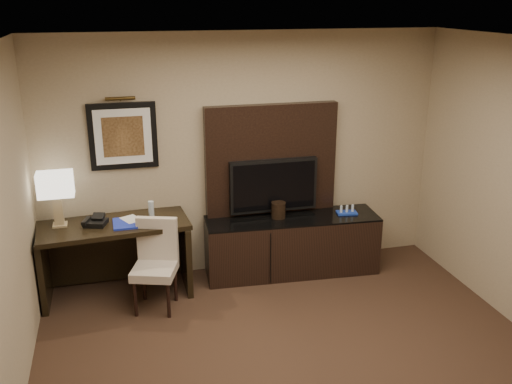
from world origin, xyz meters
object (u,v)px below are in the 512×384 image
object	(u,v)px
desk_chair	(155,270)
table_lamp	(57,200)
minibar_tray	(347,210)
tv	(273,185)
desk_phone	(95,220)
desk	(117,259)
ice_bucket	(278,210)
water_bottle	(151,209)
credenza	(292,245)

from	to	relation	value
desk_chair	table_lamp	world-z (taller)	table_lamp
minibar_tray	tv	bearing A→B (deg)	166.92
table_lamp	desk_phone	bearing A→B (deg)	-11.82
desk_phone	desk	bearing A→B (deg)	18.66
desk	ice_bucket	distance (m)	1.83
minibar_tray	desk_chair	bearing A→B (deg)	-169.67
water_bottle	ice_bucket	size ratio (longest dim) A/B	0.99
desk_phone	water_bottle	size ratio (longest dim) A/B	1.19
table_lamp	water_bottle	xyz separation A→B (m)	(0.93, 0.00, -0.19)
desk	water_bottle	xyz separation A→B (m)	(0.40, 0.08, 0.50)
desk_chair	desk_phone	distance (m)	0.80
ice_bucket	minibar_tray	world-z (taller)	ice_bucket
table_lamp	ice_bucket	xyz separation A→B (m)	(2.33, -0.00, -0.33)
desk_phone	ice_bucket	world-z (taller)	desk_phone
desk_phone	minibar_tray	xyz separation A→B (m)	(2.77, -0.00, -0.15)
desk_chair	table_lamp	size ratio (longest dim) A/B	1.55
water_bottle	ice_bucket	xyz separation A→B (m)	(1.40, -0.01, -0.14)
desk	desk_phone	xyz separation A→B (m)	(-0.18, -0.00, 0.46)
desk_phone	ice_bucket	xyz separation A→B (m)	(1.97, 0.07, -0.10)
minibar_tray	table_lamp	bearing A→B (deg)	178.62
tv	table_lamp	bearing A→B (deg)	-177.11
desk	credenza	xyz separation A→B (m)	(1.95, 0.04, -0.07)
tv	minibar_tray	distance (m)	0.90
desk_chair	table_lamp	xyz separation A→B (m)	(-0.89, 0.48, 0.66)
tv	desk_chair	distance (m)	1.64
credenza	desk_chair	distance (m)	1.65
desk_chair	minibar_tray	xyz separation A→B (m)	(2.23, 0.41, 0.28)
desk	tv	bearing A→B (deg)	1.75
desk_chair	minibar_tray	bearing A→B (deg)	29.18
tv	desk_phone	size ratio (longest dim) A/B	4.71
ice_bucket	minibar_tray	distance (m)	0.80
desk_phone	minibar_tray	world-z (taller)	desk_phone
credenza	ice_bucket	size ratio (longest dim) A/B	10.81
water_bottle	desk_chair	bearing A→B (deg)	-93.98
desk_chair	desk_phone	world-z (taller)	desk_phone
table_lamp	water_bottle	world-z (taller)	table_lamp
desk	minibar_tray	size ratio (longest dim) A/B	6.69
tv	ice_bucket	size ratio (longest dim) A/B	5.53
credenza	table_lamp	xyz separation A→B (m)	(-2.48, 0.03, 0.76)
desk	desk_phone	world-z (taller)	desk_phone
ice_bucket	tv	bearing A→B (deg)	102.95
desk_phone	desk_chair	bearing A→B (deg)	-18.61
tv	desk_phone	world-z (taller)	tv
desk	desk_phone	size ratio (longest dim) A/B	7.14
ice_bucket	minibar_tray	bearing A→B (deg)	-5.27
desk_chair	water_bottle	world-z (taller)	water_bottle
desk	desk_phone	bearing A→B (deg)	175.74
tv	desk_chair	size ratio (longest dim) A/B	1.15
desk	table_lamp	distance (m)	0.87
desk	tv	size ratio (longest dim) A/B	1.52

